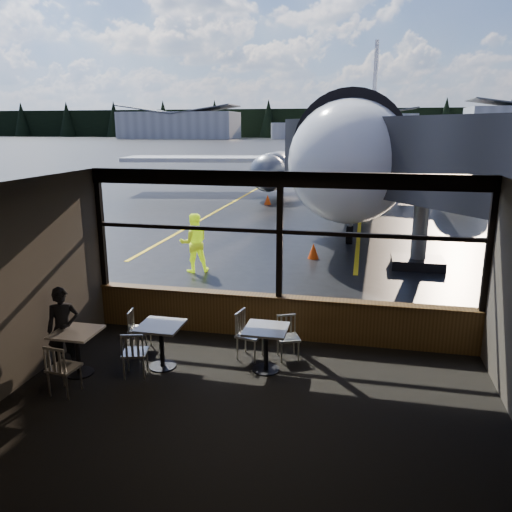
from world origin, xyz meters
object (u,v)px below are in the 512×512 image
(cafe_table_mid, at_px, (162,346))
(cone_nose, at_px, (313,251))
(airliner, at_px, (368,100))
(chair_near_n, at_px, (288,338))
(chair_left_s, at_px, (64,368))
(cafe_table_left, at_px, (78,353))
(chair_mid_s, at_px, (135,353))
(chair_near_w, at_px, (250,335))
(cone_wing, at_px, (268,200))
(jet_bridge, at_px, (434,190))
(ground_crew, at_px, (194,243))
(cafe_table_near, at_px, (266,349))
(passenger, at_px, (63,329))
(chair_mid_w, at_px, (140,330))

(cafe_table_mid, height_order, cone_nose, cafe_table_mid)
(airliner, bearing_deg, cone_nose, -93.81)
(chair_near_n, bearing_deg, chair_left_s, 8.66)
(cafe_table_left, bearing_deg, chair_mid_s, 8.68)
(chair_near_w, relative_size, chair_mid_s, 1.07)
(cone_wing, bearing_deg, chair_mid_s, -85.63)
(jet_bridge, distance_m, cafe_table_left, 10.64)
(cafe_table_mid, height_order, chair_left_s, chair_left_s)
(cafe_table_mid, relative_size, chair_mid_s, 0.96)
(chair_mid_s, bearing_deg, chair_near_w, 17.17)
(cafe_table_left, bearing_deg, ground_crew, 91.21)
(airliner, bearing_deg, chair_left_s, -98.65)
(cafe_table_near, relative_size, cone_nose, 1.60)
(cafe_table_mid, relative_size, chair_left_s, 0.92)
(cafe_table_mid, bearing_deg, passenger, -166.78)
(chair_mid_w, relative_size, cone_nose, 1.57)
(chair_mid_s, bearing_deg, chair_left_s, -151.23)
(passenger, relative_size, cone_nose, 2.97)
(cafe_table_left, distance_m, chair_mid_w, 1.37)
(cafe_table_mid, height_order, passenger, passenger)
(chair_near_w, relative_size, chair_left_s, 1.03)
(chair_near_n, xyz_separation_m, chair_mid_w, (-2.96, -0.19, -0.01))
(cafe_table_mid, xyz_separation_m, passenger, (-1.72, -0.40, 0.36))
(cafe_table_near, distance_m, cone_wing, 20.37)
(airliner, relative_size, chair_near_n, 45.46)
(airliner, relative_size, chair_mid_s, 43.63)
(passenger, bearing_deg, ground_crew, 55.71)
(cafe_table_near, bearing_deg, chair_near_w, 132.24)
(cafe_table_mid, bearing_deg, airliner, 81.84)
(passenger, distance_m, cone_nose, 9.68)
(cafe_table_mid, height_order, chair_mid_w, cafe_table_mid)
(cafe_table_left, distance_m, cone_wing, 20.85)
(cafe_table_mid, height_order, chair_mid_s, chair_mid_s)
(chair_mid_w, xyz_separation_m, passenger, (-0.99, -1.05, 0.37))
(chair_mid_w, xyz_separation_m, chair_left_s, (-0.48, -1.88, 0.05))
(chair_near_n, bearing_deg, chair_mid_w, -18.61)
(chair_near_w, relative_size, cone_wing, 1.67)
(cone_nose, height_order, cone_wing, cone_wing)
(chair_near_n, relative_size, cone_wing, 1.49)
(airliner, height_order, ground_crew, airliner)
(jet_bridge, xyz_separation_m, cafe_table_mid, (-5.49, -7.29, -2.14))
(cafe_table_mid, bearing_deg, cafe_table_left, -157.42)
(chair_near_w, xyz_separation_m, passenger, (-3.23, -1.12, 0.30))
(jet_bridge, distance_m, chair_near_w, 7.96)
(chair_near_n, relative_size, chair_mid_w, 1.03)
(passenger, bearing_deg, cone_nose, 35.38)
(chair_mid_s, bearing_deg, cafe_table_left, 174.50)
(ground_crew, xyz_separation_m, cone_nose, (3.44, 2.34, -0.64))
(jet_bridge, relative_size, cafe_table_left, 14.11)
(chair_near_n, height_order, cone_wing, chair_near_n)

